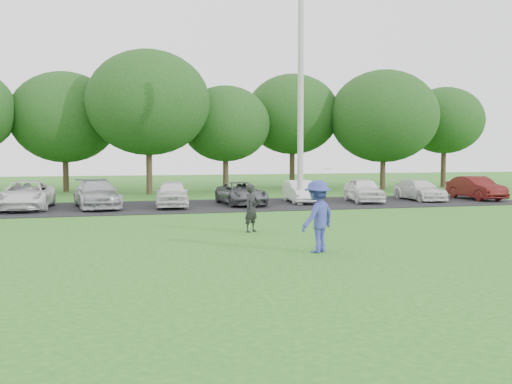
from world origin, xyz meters
TOP-DOWN VIEW (x-y plane):
  - ground at (0.00, 0.00)m, footprint 100.00×100.00m
  - parking_lot at (0.00, 13.00)m, footprint 32.00×6.50m
  - utility_pole at (4.39, 12.14)m, footprint 0.28×0.28m
  - frisbee_player at (0.70, 0.02)m, footprint 1.35×1.23m
  - camera_bystander at (-0.03, 3.96)m, footprint 0.66×0.62m
  - parked_cars at (-0.86, 13.03)m, footprint 30.30×4.64m
  - tree_row at (1.51, 22.76)m, footprint 42.39×9.85m

SIDE VIEW (x-z plane):
  - ground at x=0.00m, z-range 0.00..0.00m
  - parking_lot at x=0.00m, z-range 0.00..0.03m
  - parked_cars at x=-0.86m, z-range -0.01..1.24m
  - camera_bystander at x=-0.03m, z-range 0.00..1.52m
  - frisbee_player at x=0.70m, z-range -0.16..1.98m
  - utility_pole at x=4.39m, z-range 0.00..9.72m
  - tree_row at x=1.51m, z-range 0.59..9.23m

